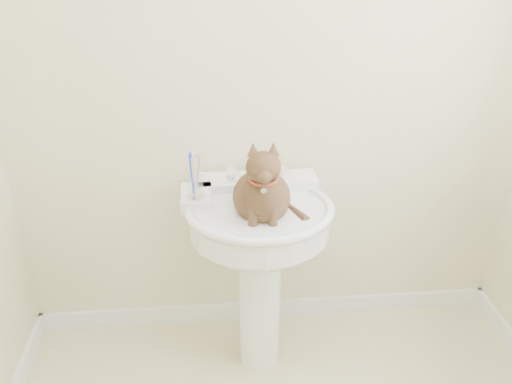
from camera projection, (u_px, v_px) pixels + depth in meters
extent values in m
cube|color=white|center=(267.00, 309.00, 2.69)|extent=(2.20, 0.02, 0.09)
cylinder|color=white|center=(259.00, 304.00, 2.30)|extent=(0.17, 0.17, 0.62)
cylinder|color=white|center=(260.00, 221.00, 2.12)|extent=(0.55, 0.55, 0.12)
ellipsoid|color=white|center=(260.00, 234.00, 2.14)|extent=(0.51, 0.44, 0.20)
torus|color=white|center=(260.00, 209.00, 2.09)|extent=(0.58, 0.58, 0.04)
cube|color=white|center=(255.00, 183.00, 2.26)|extent=(0.51, 0.14, 0.06)
cube|color=white|center=(197.00, 199.00, 2.14)|extent=(0.12, 0.18, 0.06)
cylinder|color=silver|center=(256.00, 177.00, 2.20)|extent=(0.05, 0.05, 0.05)
cylinder|color=silver|center=(257.00, 175.00, 2.14)|extent=(0.04, 0.04, 0.14)
sphere|color=white|center=(229.00, 171.00, 2.20)|extent=(0.06, 0.06, 0.06)
sphere|color=white|center=(282.00, 169.00, 2.22)|extent=(0.06, 0.06, 0.06)
cube|color=orange|center=(274.00, 169.00, 2.28)|extent=(0.10, 0.08, 0.03)
cylinder|color=silver|center=(196.00, 197.00, 2.08)|extent=(0.07, 0.07, 0.01)
cylinder|color=white|center=(195.00, 187.00, 2.06)|extent=(0.06, 0.06, 0.09)
cylinder|color=blue|center=(192.00, 175.00, 2.04)|extent=(0.01, 0.01, 0.17)
cylinder|color=silver|center=(195.00, 175.00, 2.04)|extent=(0.01, 0.01, 0.17)
cylinder|color=pink|center=(198.00, 175.00, 2.04)|extent=(0.01, 0.01, 0.17)
ellipsoid|color=brown|center=(261.00, 197.00, 2.05)|extent=(0.22, 0.25, 0.20)
ellipsoid|color=brown|center=(264.00, 193.00, 1.94)|extent=(0.14, 0.13, 0.18)
ellipsoid|color=brown|center=(265.00, 167.00, 1.86)|extent=(0.12, 0.11, 0.11)
cone|color=brown|center=(254.00, 149.00, 1.85)|extent=(0.04, 0.04, 0.05)
cone|color=brown|center=(274.00, 149.00, 1.85)|extent=(0.04, 0.04, 0.05)
cylinder|color=brown|center=(290.00, 208.00, 2.11)|extent=(0.03, 0.03, 0.23)
torus|color=maroon|center=(264.00, 179.00, 1.89)|extent=(0.10, 0.10, 0.01)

